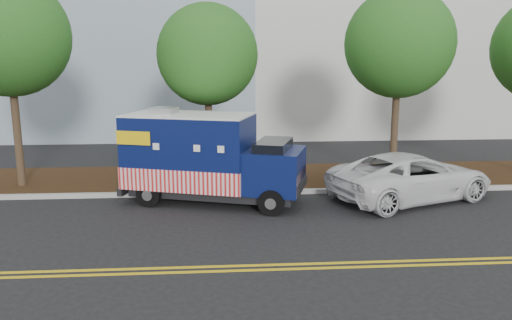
{
  "coord_description": "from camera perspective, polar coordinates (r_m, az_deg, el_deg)",
  "views": [
    {
      "loc": [
        0.1,
        -14.74,
        4.5
      ],
      "look_at": [
        1.21,
        0.6,
        1.35
      ],
      "focal_mm": 35.0,
      "sensor_mm": 36.0,
      "label": 1
    }
  ],
  "objects": [
    {
      "name": "centerline_near",
      "position": [
        11.23,
        -4.4,
        -12.04
      ],
      "size": [
        120.0,
        0.1,
        0.01
      ],
      "primitive_type": "cube",
      "color": "gold",
      "rests_on": "ground"
    },
    {
      "name": "tree_c",
      "position": [
        19.02,
        16.05,
        12.64
      ],
      "size": [
        3.9,
        3.9,
        6.96
      ],
      "color": "#38281C",
      "rests_on": "ground"
    },
    {
      "name": "tree_b",
      "position": [
        18.1,
        -5.57,
        11.86
      ],
      "size": [
        3.59,
        3.59,
        6.41
      ],
      "color": "#38281C",
      "rests_on": "ground"
    },
    {
      "name": "food_truck",
      "position": [
        15.77,
        -5.87,
        0.0
      ],
      "size": [
        5.99,
        3.63,
        2.98
      ],
      "rotation": [
        0.0,
        0.0,
        -0.31
      ],
      "color": "black",
      "rests_on": "ground"
    },
    {
      "name": "mulch_strip",
      "position": [
        18.77,
        -4.33,
        -2.08
      ],
      "size": [
        120.0,
        4.0,
        0.15
      ],
      "primitive_type": "cube",
      "color": "black",
      "rests_on": "ground"
    },
    {
      "name": "sign_post",
      "position": [
        16.81,
        -12.53,
        -0.02
      ],
      "size": [
        0.06,
        0.06,
        2.4
      ],
      "primitive_type": "cube",
      "color": "#473828",
      "rests_on": "ground"
    },
    {
      "name": "tree_a",
      "position": [
        18.75,
        -26.49,
        12.55
      ],
      "size": [
        4.0,
        4.0,
        7.22
      ],
      "color": "#38281C",
      "rests_on": "ground"
    },
    {
      "name": "curb",
      "position": [
        16.74,
        -4.34,
        -3.78
      ],
      "size": [
        120.0,
        0.18,
        0.15
      ],
      "primitive_type": "cube",
      "color": "#9E9E99",
      "rests_on": "ground"
    },
    {
      "name": "centerline_far",
      "position": [
        11.0,
        -4.41,
        -12.56
      ],
      "size": [
        120.0,
        0.1,
        0.01
      ],
      "primitive_type": "cube",
      "color": "gold",
      "rests_on": "ground"
    },
    {
      "name": "ground",
      "position": [
        15.41,
        -4.35,
        -5.42
      ],
      "size": [
        120.0,
        120.0,
        0.0
      ],
      "primitive_type": "plane",
      "color": "black",
      "rests_on": "ground"
    },
    {
      "name": "white_car",
      "position": [
        16.79,
        17.31,
        -1.82
      ],
      "size": [
        6.0,
        4.31,
        1.52
      ],
      "primitive_type": "imported",
      "rotation": [
        0.0,
        0.0,
        1.94
      ],
      "color": "silver",
      "rests_on": "ground"
    }
  ]
}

